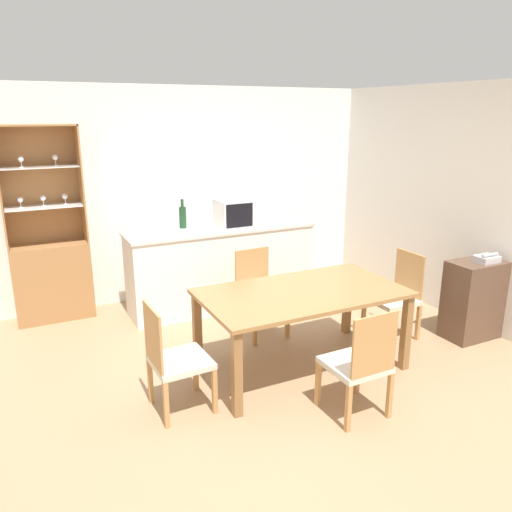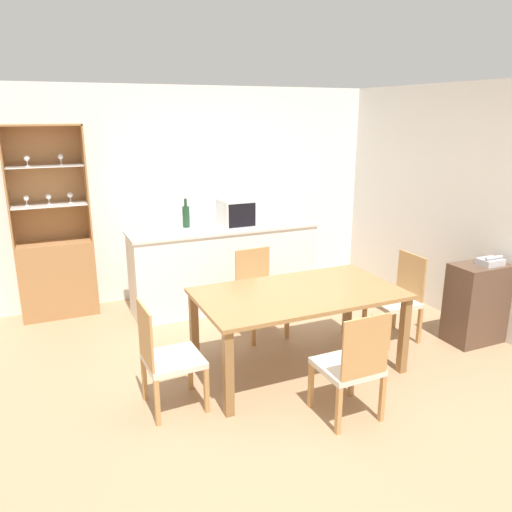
% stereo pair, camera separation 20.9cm
% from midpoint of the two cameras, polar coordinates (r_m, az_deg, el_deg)
% --- Properties ---
extents(ground_plane, '(18.00, 18.00, 0.00)m').
position_cam_midpoint_polar(ground_plane, '(4.36, 3.10, -14.83)').
color(ground_plane, '#A37F5B').
extents(wall_back, '(6.80, 0.06, 2.55)m').
position_cam_midpoint_polar(wall_back, '(6.27, -7.68, 7.12)').
color(wall_back, white).
rests_on(wall_back, ground_plane).
extents(wall_right, '(0.06, 4.60, 2.55)m').
position_cam_midpoint_polar(wall_right, '(5.70, 25.74, 4.76)').
color(wall_right, white).
rests_on(wall_right, ground_plane).
extents(kitchen_counter, '(2.20, 0.58, 0.96)m').
position_cam_midpoint_polar(kitchen_counter, '(5.90, -2.59, -1.26)').
color(kitchen_counter, white).
rests_on(kitchen_counter, ground_plane).
extents(display_cabinet, '(0.81, 0.36, 2.12)m').
position_cam_midpoint_polar(display_cabinet, '(5.99, -20.94, -0.83)').
color(display_cabinet, '#A37042').
rests_on(display_cabinet, ground_plane).
extents(dining_table, '(1.77, 0.99, 0.74)m').
position_cam_midpoint_polar(dining_table, '(4.41, 6.22, -5.12)').
color(dining_table, olive).
rests_on(dining_table, ground_plane).
extents(dining_chair_head_near, '(0.43, 0.43, 0.88)m').
position_cam_midpoint_polar(dining_chair_head_near, '(3.87, 12.37, -12.19)').
color(dining_chair_head_near, beige).
rests_on(dining_chair_head_near, ground_plane).
extents(dining_chair_side_left_near, '(0.44, 0.44, 0.88)m').
position_cam_midpoint_polar(dining_chair_side_left_near, '(3.94, -8.61, -11.43)').
color(dining_chair_side_left_near, beige).
rests_on(dining_chair_side_left_near, ground_plane).
extents(dining_chair_side_right_far, '(0.43, 0.43, 0.88)m').
position_cam_midpoint_polar(dining_chair_side_right_far, '(5.27, 16.93, -4.70)').
color(dining_chair_side_right_far, beige).
rests_on(dining_chair_side_right_far, ground_plane).
extents(dining_chair_head_far, '(0.45, 0.45, 0.88)m').
position_cam_midpoint_polar(dining_chair_head_far, '(5.17, 1.54, -4.39)').
color(dining_chair_head_far, beige).
rests_on(dining_chair_head_far, ground_plane).
extents(microwave, '(0.51, 0.37, 0.31)m').
position_cam_midpoint_polar(microwave, '(5.86, -0.60, 5.04)').
color(microwave, silver).
rests_on(microwave, kitchen_counter).
extents(wine_bottle, '(0.08, 0.08, 0.33)m').
position_cam_midpoint_polar(wine_bottle, '(5.79, -6.98, 4.56)').
color(wine_bottle, '#193D23').
rests_on(wine_bottle, kitchen_counter).
extents(side_cabinet, '(0.55, 0.35, 0.81)m').
position_cam_midpoint_polar(side_cabinet, '(5.51, 24.87, -4.91)').
color(side_cabinet, brown).
rests_on(side_cabinet, ground_plane).
extents(telephone, '(0.23, 0.17, 0.10)m').
position_cam_midpoint_polar(telephone, '(5.39, 26.23, -0.57)').
color(telephone, '#B7B7BC').
rests_on(telephone, side_cabinet).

